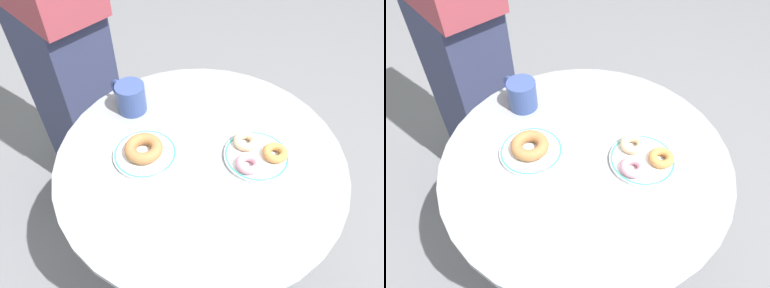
# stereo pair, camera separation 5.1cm
# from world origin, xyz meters

# --- Properties ---
(ground_plane) EXTENTS (7.00, 7.00, 0.02)m
(ground_plane) POSITION_xyz_m (0.00, 0.00, -0.01)
(ground_plane) COLOR slate
(cafe_table) EXTENTS (0.79, 0.79, 0.72)m
(cafe_table) POSITION_xyz_m (0.00, 0.00, 0.53)
(cafe_table) COLOR gray
(cafe_table) RESTS_ON ground
(plate_left) EXTENTS (0.17, 0.17, 0.01)m
(plate_left) POSITION_xyz_m (-0.15, -0.00, 0.72)
(plate_left) COLOR white
(plate_left) RESTS_ON cafe_table
(plate_right) EXTENTS (0.18, 0.18, 0.01)m
(plate_right) POSITION_xyz_m (0.15, 0.01, 0.72)
(plate_right) COLOR white
(plate_right) RESTS_ON cafe_table
(donut_cinnamon) EXTENTS (0.15, 0.15, 0.03)m
(donut_cinnamon) POSITION_xyz_m (-0.15, 0.00, 0.74)
(donut_cinnamon) COLOR #A36B3D
(donut_cinnamon) RESTS_ON plate_left
(donut_old_fashioned) EXTENTS (0.09, 0.09, 0.02)m
(donut_old_fashioned) POSITION_xyz_m (0.20, 0.01, 0.74)
(donut_old_fashioned) COLOR #BC7F42
(donut_old_fashioned) RESTS_ON plate_right
(donut_glazed) EXTENTS (0.09, 0.09, 0.02)m
(donut_glazed) POSITION_xyz_m (0.12, 0.04, 0.74)
(donut_glazed) COLOR #E0B789
(donut_glazed) RESTS_ON plate_right
(donut_pink_frosted) EXTENTS (0.09, 0.09, 0.02)m
(donut_pink_frosted) POSITION_xyz_m (0.13, -0.03, 0.74)
(donut_pink_frosted) COLOR pink
(donut_pink_frosted) RESTS_ON plate_right
(coffee_mug) EXTENTS (0.11, 0.10, 0.09)m
(coffee_mug) POSITION_xyz_m (-0.22, 0.18, 0.76)
(coffee_mug) COLOR #334784
(coffee_mug) RESTS_ON cafe_table
(person_figure) EXTENTS (0.45, 0.44, 1.70)m
(person_figure) POSITION_xyz_m (-0.52, 0.46, 0.84)
(person_figure) COLOR #2D3351
(person_figure) RESTS_ON ground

